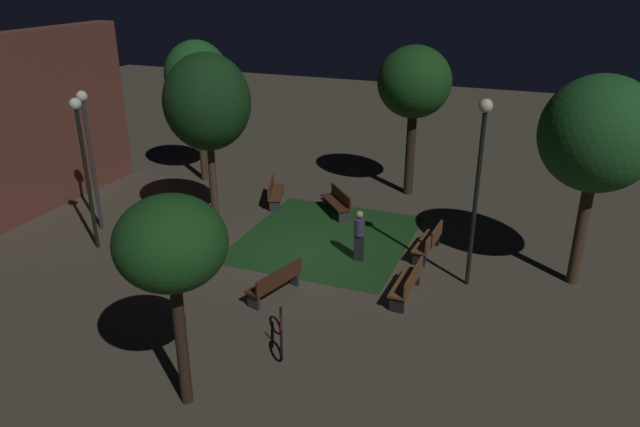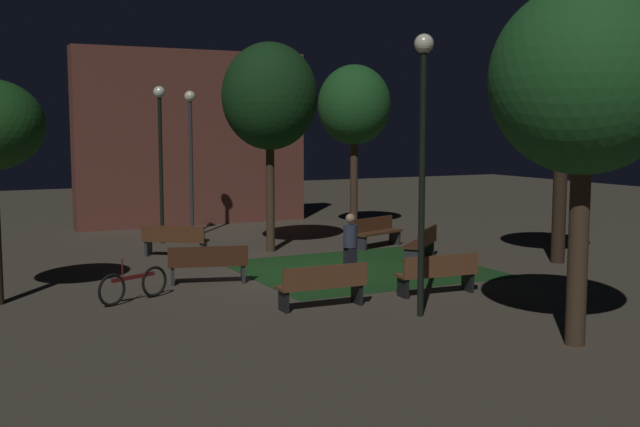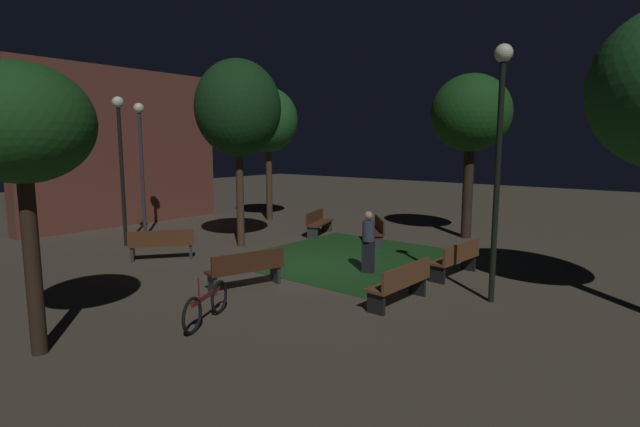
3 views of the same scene
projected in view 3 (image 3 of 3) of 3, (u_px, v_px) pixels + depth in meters
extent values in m
plane|color=#4C4438|center=(314.00, 265.00, 13.32)|extent=(60.00, 60.00, 0.00)
cube|color=#194219|center=(347.00, 257.00, 14.33)|extent=(5.85, 5.30, 0.01)
cube|color=brown|center=(398.00, 283.00, 10.05)|extent=(1.81, 0.54, 0.06)
cube|color=brown|center=(407.00, 274.00, 9.88)|extent=(1.80, 0.12, 0.40)
cube|color=black|center=(376.00, 304.00, 9.48)|extent=(0.09, 0.39, 0.42)
cube|color=black|center=(417.00, 286.00, 10.68)|extent=(0.09, 0.39, 0.42)
cube|color=brown|center=(454.00, 259.00, 12.16)|extent=(1.83, 0.60, 0.06)
cube|color=brown|center=(462.00, 251.00, 11.99)|extent=(1.80, 0.18, 0.40)
cube|color=black|center=(437.00, 274.00, 11.62)|extent=(0.11, 0.39, 0.42)
cube|color=black|center=(468.00, 263.00, 12.77)|extent=(0.11, 0.39, 0.42)
cube|color=#512D19|center=(162.00, 244.00, 13.97)|extent=(1.73, 1.46, 0.06)
cube|color=#512D19|center=(161.00, 238.00, 13.73)|extent=(1.48, 1.12, 0.40)
cube|color=#2D2D33|center=(133.00, 254.00, 13.81)|extent=(0.29, 0.36, 0.42)
cube|color=#2D2D33|center=(191.00, 251.00, 14.19)|extent=(0.29, 0.36, 0.42)
cube|color=#512D19|center=(320.00, 223.00, 17.75)|extent=(1.85, 1.07, 0.06)
cube|color=#512D19|center=(315.00, 216.00, 17.79)|extent=(1.71, 0.68, 0.40)
cube|color=#2D2D33|center=(327.00, 226.00, 18.54)|extent=(0.21, 0.39, 0.42)
cube|color=#2D2D33|center=(313.00, 233.00, 17.04)|extent=(0.21, 0.39, 0.42)
cube|color=#422314|center=(373.00, 231.00, 16.13)|extent=(1.67, 1.55, 0.06)
cube|color=#422314|center=(380.00, 224.00, 16.10)|extent=(1.39, 1.23, 0.40)
cube|color=#2D2D33|center=(377.00, 243.00, 15.37)|extent=(0.31, 0.34, 0.42)
cube|color=#2D2D33|center=(370.00, 233.00, 16.95)|extent=(0.31, 0.34, 0.42)
cube|color=#422314|center=(245.00, 269.00, 11.18)|extent=(1.86, 0.96, 0.06)
cube|color=#422314|center=(249.00, 261.00, 10.98)|extent=(1.74, 0.56, 0.40)
cube|color=#2D2D33|center=(212.00, 285.00, 10.77)|extent=(0.18, 0.39, 0.42)
cube|color=#2D2D33|center=(275.00, 274.00, 11.67)|extent=(0.18, 0.39, 0.42)
cylinder|color=#2D2116|center=(468.00, 187.00, 17.07)|extent=(0.36, 0.36, 3.62)
ellipsoid|color=#194719|center=(471.00, 113.00, 16.71)|extent=(2.74, 2.74, 2.66)
cylinder|color=#423021|center=(240.00, 190.00, 15.62)|extent=(0.24, 0.24, 3.69)
ellipsoid|color=#143816|center=(238.00, 108.00, 15.26)|extent=(2.72, 2.72, 3.03)
cylinder|color=#423021|center=(269.00, 179.00, 21.12)|extent=(0.27, 0.27, 3.64)
ellipsoid|color=#1E5623|center=(268.00, 120.00, 20.76)|extent=(2.53, 2.53, 2.75)
cylinder|color=#2D2116|center=(32.00, 261.00, 7.50)|extent=(0.24, 0.24, 3.03)
ellipsoid|color=#194719|center=(20.00, 123.00, 7.21)|extent=(2.12, 2.12, 1.81)
cylinder|color=black|center=(497.00, 185.00, 9.90)|extent=(0.12, 0.12, 4.93)
sphere|color=#F2EDCC|center=(504.00, 53.00, 9.53)|extent=(0.36, 0.36, 0.36)
cylinder|color=black|center=(122.00, 178.00, 15.61)|extent=(0.12, 0.12, 4.47)
sphere|color=white|center=(118.00, 102.00, 15.27)|extent=(0.36, 0.36, 0.36)
cylinder|color=#333338|center=(142.00, 176.00, 17.09)|extent=(0.12, 0.12, 4.39)
sphere|color=#F2EDCC|center=(139.00, 108.00, 16.76)|extent=(0.36, 0.36, 0.36)
torus|color=black|center=(219.00, 297.00, 9.51)|extent=(0.62, 0.34, 0.66)
torus|color=black|center=(192.00, 316.00, 8.47)|extent=(0.62, 0.34, 0.66)
cube|color=maroon|center=(206.00, 296.00, 8.97)|extent=(1.00, 0.50, 0.08)
cylinder|color=maroon|center=(199.00, 289.00, 8.68)|extent=(0.03, 0.03, 0.40)
cube|color=black|center=(368.00, 257.00, 12.50)|extent=(0.23, 0.30, 0.84)
cylinder|color=#33384C|center=(369.00, 231.00, 12.41)|extent=(0.32, 0.32, 0.52)
sphere|color=tan|center=(369.00, 216.00, 12.35)|extent=(0.22, 0.22, 0.22)
cube|color=brown|center=(123.00, 148.00, 19.82)|extent=(8.53, 0.80, 6.32)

